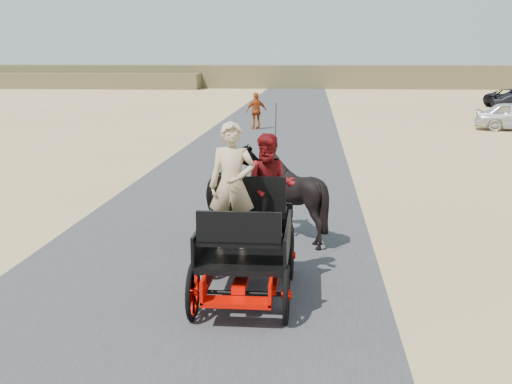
# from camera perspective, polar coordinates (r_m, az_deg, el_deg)

# --- Properties ---
(ground) EXTENTS (140.00, 140.00, 0.00)m
(ground) POSITION_cam_1_polar(r_m,az_deg,el_deg) (9.69, -6.46, -8.70)
(ground) COLOR tan
(road) EXTENTS (6.00, 140.00, 0.01)m
(road) POSITION_cam_1_polar(r_m,az_deg,el_deg) (9.69, -6.46, -8.68)
(road) COLOR #38383A
(road) RESTS_ON ground
(ridge_far) EXTENTS (140.00, 6.00, 2.40)m
(ridge_far) POSITION_cam_1_polar(r_m,az_deg,el_deg) (70.93, 3.68, 10.22)
(ridge_far) COLOR brown
(ridge_far) RESTS_ON ground
(ridge_near) EXTENTS (40.00, 4.00, 1.60)m
(ridge_near) POSITION_cam_1_polar(r_m,az_deg,el_deg) (74.13, -20.62, 9.26)
(ridge_near) COLOR brown
(ridge_near) RESTS_ON ground
(carriage) EXTENTS (1.30, 2.40, 0.72)m
(carriage) POSITION_cam_1_polar(r_m,az_deg,el_deg) (9.33, -0.89, -7.11)
(carriage) COLOR black
(carriage) RESTS_ON ground
(horse_left) EXTENTS (0.91, 2.01, 1.70)m
(horse_left) POSITION_cam_1_polar(r_m,az_deg,el_deg) (12.13, -2.00, -0.20)
(horse_left) COLOR black
(horse_left) RESTS_ON ground
(horse_right) EXTENTS (1.37, 1.54, 1.70)m
(horse_right) POSITION_cam_1_polar(r_m,az_deg,el_deg) (12.05, 3.20, -0.30)
(horse_right) COLOR black
(horse_right) RESTS_ON ground
(driver_man) EXTENTS (0.66, 0.43, 1.80)m
(driver_man) POSITION_cam_1_polar(r_m,az_deg,el_deg) (9.07, -2.14, 0.59)
(driver_man) COLOR tan
(driver_man) RESTS_ON carriage
(passenger_woman) EXTENTS (0.77, 0.60, 1.58)m
(passenger_woman) POSITION_cam_1_polar(r_m,az_deg,el_deg) (9.58, 1.25, 0.53)
(passenger_woman) COLOR #660C0F
(passenger_woman) RESTS_ON carriage
(pedestrian) EXTENTS (1.09, 0.80, 1.73)m
(pedestrian) POSITION_cam_1_polar(r_m,az_deg,el_deg) (30.39, 0.03, 7.21)
(pedestrian) COLOR #9A3911
(pedestrian) RESTS_ON ground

